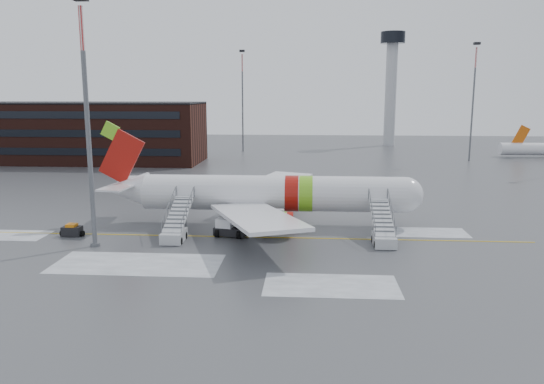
# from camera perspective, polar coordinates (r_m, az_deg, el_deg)

# --- Properties ---
(ground) EXTENTS (260.00, 260.00, 0.00)m
(ground) POSITION_cam_1_polar(r_m,az_deg,el_deg) (54.21, -4.89, -4.53)
(ground) COLOR #494C4F
(ground) RESTS_ON ground
(airliner) EXTENTS (35.03, 32.97, 11.18)m
(airliner) POSITION_cam_1_polar(r_m,az_deg,el_deg) (57.09, -0.81, -0.19)
(airliner) COLOR silver
(airliner) RESTS_ON ground
(airstair_fwd) EXTENTS (2.05, 7.70, 3.48)m
(airstair_fwd) POSITION_cam_1_polar(r_m,az_deg,el_deg) (51.54, 11.86, -4.29)
(airstair_fwd) COLOR #B6BABE
(airstair_fwd) RESTS_ON ground
(airstair_aft) EXTENTS (2.05, 7.70, 3.48)m
(airstair_aft) POSITION_cam_1_polar(r_m,az_deg,el_deg) (52.64, -10.33, -3.92)
(airstair_aft) COLOR #AFB2B7
(airstair_aft) RESTS_ON ground
(pushback_tug) EXTENTS (3.45, 2.86, 1.81)m
(pushback_tug) POSITION_cam_1_polar(r_m,az_deg,el_deg) (53.31, -4.66, -3.89)
(pushback_tug) COLOR black
(pushback_tug) RESTS_ON ground
(baggage_tractor) EXTENTS (2.42, 1.13, 1.25)m
(baggage_tractor) POSITION_cam_1_polar(r_m,az_deg,el_deg) (56.82, -20.71, -3.92)
(baggage_tractor) COLOR black
(baggage_tractor) RESTS_ON ground
(light_mast_near) EXTENTS (1.20, 1.20, 22.45)m
(light_mast_near) POSITION_cam_1_polar(r_m,az_deg,el_deg) (50.68, -19.25, 7.31)
(light_mast_near) COLOR #595B60
(light_mast_near) RESTS_ON ground
(terminal_building) EXTENTS (62.00, 16.11, 12.30)m
(terminal_building) POSITION_cam_1_polar(r_m,az_deg,el_deg) (119.47, -22.61, 6.00)
(terminal_building) COLOR #3F1E16
(terminal_building) RESTS_ON ground
(control_tower) EXTENTS (6.40, 6.40, 30.00)m
(control_tower) POSITION_cam_1_polar(r_m,az_deg,el_deg) (148.37, 12.72, 12.14)
(control_tower) COLOR #B2B5BA
(control_tower) RESTS_ON ground
(light_mast_far_ne) EXTENTS (1.20, 1.20, 24.25)m
(light_mast_far_ne) POSITION_cam_1_polar(r_m,az_deg,el_deg) (118.60, 20.85, 9.79)
(light_mast_far_ne) COLOR #595B60
(light_mast_far_ne) RESTS_ON ground
(light_mast_far_n) EXTENTS (1.20, 1.20, 24.25)m
(light_mast_far_n) POSITION_cam_1_polar(r_m,az_deg,el_deg) (130.70, -3.20, 10.47)
(light_mast_far_n) COLOR #595B60
(light_mast_far_n) RESTS_ON ground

